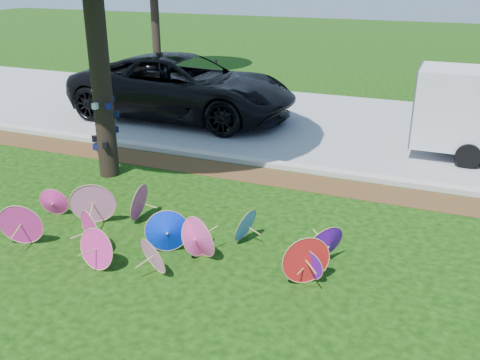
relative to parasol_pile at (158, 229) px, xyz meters
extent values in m
plane|color=black|center=(0.44, -0.64, -0.37)|extent=(90.00, 90.00, 0.00)
cube|color=#472D16|center=(0.44, 3.86, -0.36)|extent=(90.00, 1.00, 0.01)
cube|color=#B7B5AD|center=(0.44, 4.56, -0.31)|extent=(90.00, 0.30, 0.12)
cube|color=gray|center=(0.44, 8.71, -0.36)|extent=(90.00, 8.00, 0.01)
cylinder|color=black|center=(-2.84, 2.61, 2.35)|extent=(0.44, 0.44, 5.43)
cone|color=#508CE1|center=(1.22, 0.82, -0.05)|extent=(0.38, 0.67, 0.63)
cone|color=#DB418E|center=(0.70, 0.10, -0.03)|extent=(0.45, 0.72, 0.66)
cone|color=red|center=(2.58, -0.04, 0.02)|extent=(0.69, 0.56, 0.77)
cone|color=pink|center=(-1.60, 0.39, 0.07)|extent=(0.90, 0.66, 0.87)
cone|color=#610FAD|center=(2.75, 0.63, -0.02)|extent=(0.66, 0.72, 0.68)
cone|color=#DA298B|center=(-2.24, -0.75, 0.03)|extent=(0.81, 0.48, 0.79)
cone|color=#DA298B|center=(-2.50, 0.33, -0.07)|extent=(0.61, 0.33, 0.59)
cone|color=pink|center=(0.36, -0.70, -0.04)|extent=(0.70, 0.54, 0.65)
cone|color=#DB418E|center=(-0.95, 0.83, 0.00)|extent=(0.34, 0.76, 0.74)
cone|color=#DA298B|center=(-0.56, -0.89, -0.02)|extent=(0.72, 0.31, 0.70)
cone|color=#DB418E|center=(0.76, -0.03, 0.01)|extent=(0.78, 0.55, 0.76)
cone|color=#610FAD|center=(2.63, 0.04, -0.09)|extent=(0.57, 0.32, 0.56)
cone|color=#DA298B|center=(-0.99, -0.43, 0.00)|extent=(0.72, 0.49, 0.73)
cone|color=#052EEA|center=(0.22, -0.06, 0.01)|extent=(0.72, 0.52, 0.76)
imported|color=black|center=(-3.61, 7.73, 0.62)|extent=(7.08, 3.28, 1.96)
cube|color=silver|center=(4.79, 7.10, 0.88)|extent=(2.72, 1.73, 2.50)
cylinder|color=black|center=(-8.13, 13.74, 2.13)|extent=(0.36, 0.36, 5.00)
camera|label=1|loc=(4.36, -6.92, 4.11)|focal=40.00mm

